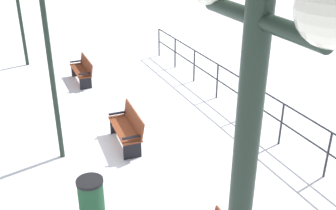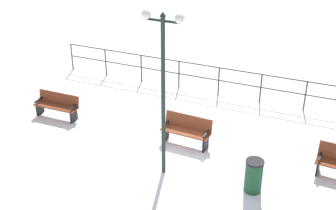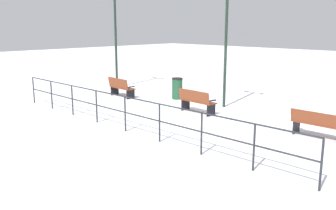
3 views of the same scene
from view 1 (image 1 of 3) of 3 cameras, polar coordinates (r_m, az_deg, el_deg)
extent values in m
plane|color=white|center=(10.39, -6.88, -5.79)|extent=(80.00, 80.00, 0.00)
cube|color=brown|center=(14.43, -12.41, 4.86)|extent=(0.46, 1.59, 0.04)
cube|color=brown|center=(14.40, -11.60, 5.80)|extent=(0.11, 1.58, 0.39)
cube|color=black|center=(15.14, -12.90, 4.91)|extent=(0.41, 0.05, 0.44)
cube|color=black|center=(13.87, -11.71, 3.12)|extent=(0.41, 0.05, 0.44)
cube|color=black|center=(15.03, -13.10, 6.10)|extent=(0.41, 0.07, 0.04)
cube|color=black|center=(13.75, -11.91, 4.41)|extent=(0.41, 0.07, 0.04)
cube|color=brown|center=(10.20, -6.25, -3.39)|extent=(0.59, 1.61, 0.04)
cube|color=brown|center=(10.14, -4.95, -1.96)|extent=(0.21, 1.58, 0.45)
cube|color=black|center=(10.90, -7.13, -2.82)|extent=(0.45, 0.08, 0.47)
cube|color=black|center=(9.74, -5.12, -6.42)|extent=(0.45, 0.08, 0.47)
cube|color=black|center=(10.73, -7.33, -1.18)|extent=(0.45, 0.10, 0.04)
cube|color=black|center=(9.55, -5.32, -4.64)|extent=(0.45, 0.10, 0.04)
cylinder|color=#1E2D23|center=(16.37, -20.53, 12.49)|extent=(0.13, 0.13, 4.26)
cylinder|color=#1E2D23|center=(9.22, -16.46, 5.39)|extent=(0.12, 0.12, 4.71)
cylinder|color=#1E2D23|center=(1.75, 12.86, 11.85)|extent=(0.07, 0.79, 0.07)
sphere|color=white|center=(1.44, 22.81, 12.57)|extent=(0.27, 0.27, 0.27)
cylinder|color=#26282D|center=(16.89, -1.30, 8.94)|extent=(0.05, 0.05, 1.14)
cylinder|color=#26282D|center=(15.50, 1.02, 7.42)|extent=(0.05, 0.05, 1.14)
cylinder|color=#26282D|center=(14.15, 3.77, 5.59)|extent=(0.05, 0.05, 1.14)
cylinder|color=#26282D|center=(12.86, 7.06, 3.37)|extent=(0.05, 0.05, 1.14)
cylinder|color=#26282D|center=(11.64, 11.04, 0.65)|extent=(0.05, 0.05, 1.14)
cylinder|color=#26282D|center=(10.52, 15.90, -2.67)|extent=(0.05, 0.05, 1.14)
cylinder|color=#26282D|center=(9.54, 21.88, -6.70)|extent=(0.05, 0.05, 1.14)
cylinder|color=#26282D|center=(11.42, 11.27, 3.26)|extent=(0.04, 12.76, 0.04)
cylinder|color=#26282D|center=(11.62, 11.06, 0.91)|extent=(0.04, 12.76, 0.04)
cylinder|color=#1E4C2D|center=(7.85, -10.86, -13.61)|extent=(0.48, 0.48, 0.93)
cylinder|color=black|center=(7.56, -11.17, -10.70)|extent=(0.50, 0.50, 0.06)
camera|label=2|loc=(10.96, -97.30, 15.06)|focal=51.63mm
camera|label=3|loc=(22.47, 14.21, 19.67)|focal=39.83mm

